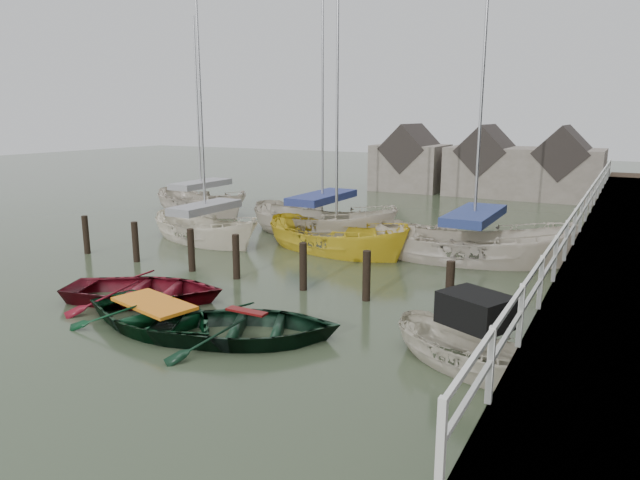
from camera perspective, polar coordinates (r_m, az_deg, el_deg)
The scene contains 13 objects.
ground at distance 14.99m, azimuth -11.59°, elevation -7.25°, with size 120.00×120.00×0.00m, color #333D27.
pier at distance 21.08m, azimuth 28.76°, elevation -0.81°, with size 3.04×32.00×2.70m.
mooring_pilings at distance 17.74m, azimuth -8.15°, elevation -2.32°, with size 13.72×0.22×1.80m.
far_sheds at distance 37.74m, azimuth 16.00°, elevation 7.22°, with size 14.00×4.08×4.39m.
rowboat_red at distance 16.35m, azimuth -17.06°, elevation -5.87°, with size 3.10×4.35×0.90m, color maroon.
rowboat_green at distance 14.34m, azimuth -16.14°, elevation -8.41°, with size 2.96×4.14×0.86m, color black.
rowboat_dkgreen at distance 13.20m, azimuth -7.27°, elevation -9.85°, with size 3.02×4.23×0.88m, color black.
motorboat at distance 12.07m, azimuth 14.81°, elevation -11.76°, with size 3.94×2.79×2.22m.
sailboat_a at distance 23.35m, azimuth -11.27°, elevation 0.05°, with size 6.27×3.60×11.49m.
sailboat_b at distance 24.14m, azimuth 0.24°, elevation 0.68°, with size 7.15×3.13×12.03m.
sailboat_c at distance 21.29m, azimuth 1.64°, elevation -1.07°, with size 6.66×3.59×10.17m.
sailboat_d at distance 20.60m, azimuth 14.97°, elevation -1.81°, with size 7.31×3.73×12.91m.
sailboat_e at distance 30.20m, azimuth -11.70°, elevation 2.81°, with size 6.80×3.70×10.90m.
Camera 1 is at (9.30, -10.64, 4.99)m, focal length 32.00 mm.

